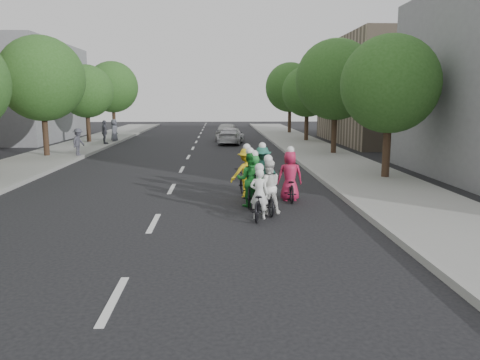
{
  "coord_description": "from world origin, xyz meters",
  "views": [
    {
      "loc": [
        1.8,
        -12.54,
        3.35
      ],
      "look_at": [
        2.42,
        1.08,
        1.0
      ],
      "focal_mm": 35.0,
      "sensor_mm": 36.0,
      "label": 1
    }
  ],
  "objects": [
    {
      "name": "tree_r_0",
      "position": [
        8.8,
        6.6,
        3.96
      ],
      "size": [
        4.0,
        4.0,
        5.97
      ],
      "color": "black",
      "rests_on": "ground"
    },
    {
      "name": "tree_r_2",
      "position": [
        8.8,
        24.6,
        3.96
      ],
      "size": [
        4.0,
        4.0,
        5.97
      ],
      "color": "black",
      "rests_on": "ground"
    },
    {
      "name": "bldg_sw",
      "position": [
        -16.0,
        28.0,
        4.0
      ],
      "size": [
        10.0,
        14.0,
        8.0
      ],
      "primitive_type": "cube",
      "color": "slate",
      "rests_on": "ground"
    },
    {
      "name": "cyclist_4",
      "position": [
        3.34,
        3.83,
        0.73
      ],
      "size": [
        1.14,
        1.61,
        1.87
      ],
      "rotation": [
        0.0,
        0.0,
        3.2
      ],
      "color": "black",
      "rests_on": "ground"
    },
    {
      "name": "follow_car_trail",
      "position": [
        2.54,
        26.62,
        0.73
      ],
      "size": [
        2.23,
        4.47,
        1.46
      ],
      "primitive_type": "imported",
      "rotation": [
        0.0,
        0.0,
        3.02
      ],
      "color": "silver",
      "rests_on": "ground"
    },
    {
      "name": "tree_l_3",
      "position": [
        -8.2,
        15.0,
        4.52
      ],
      "size": [
        4.8,
        4.8,
        6.93
      ],
      "color": "black",
      "rests_on": "ground"
    },
    {
      "name": "cyclist_2",
      "position": [
        4.17,
        2.83,
        0.63
      ],
      "size": [
        0.83,
        1.81,
        1.83
      ],
      "rotation": [
        0.0,
        0.0,
        3.12
      ],
      "color": "black",
      "rests_on": "ground"
    },
    {
      "name": "follow_car_lead",
      "position": [
        2.74,
        23.09,
        0.61
      ],
      "size": [
        2.34,
        4.44,
        1.23
      ],
      "primitive_type": "imported",
      "rotation": [
        0.0,
        0.0,
        2.99
      ],
      "color": "silver",
      "rests_on": "ground"
    },
    {
      "name": "tree_r_1",
      "position": [
        8.8,
        15.6,
        4.52
      ],
      "size": [
        4.8,
        4.8,
        6.93
      ],
      "color": "black",
      "rests_on": "ground"
    },
    {
      "name": "tree_l_5",
      "position": [
        -8.2,
        33.0,
        4.52
      ],
      "size": [
        4.8,
        4.8,
        6.93
      ],
      "color": "black",
      "rests_on": "ground"
    },
    {
      "name": "cyclist_5",
      "position": [
        2.9,
        1.97,
        0.64
      ],
      "size": [
        0.73,
        1.86,
        1.8
      ],
      "rotation": [
        0.0,
        0.0,
        3.26
      ],
      "color": "black",
      "rests_on": "ground"
    },
    {
      "name": "spectator_1",
      "position": [
        -6.49,
        21.95,
        1.01
      ],
      "size": [
        0.8,
        1.1,
        1.73
      ],
      "primitive_type": "imported",
      "rotation": [
        0.0,
        0.0,
        2.0
      ],
      "color": "#4A4C57",
      "rests_on": "sidewalk_left"
    },
    {
      "name": "bldg_se",
      "position": [
        16.0,
        24.0,
        4.0
      ],
      "size": [
        10.0,
        14.0,
        8.0
      ],
      "primitive_type": "cube",
      "color": "gray",
      "rests_on": "ground"
    },
    {
      "name": "cyclist_6",
      "position": [
        2.75,
        3.31,
        0.69
      ],
      "size": [
        1.22,
        1.91,
        1.88
      ],
      "rotation": [
        0.0,
        0.0,
        3.34
      ],
      "color": "black",
      "rests_on": "ground"
    },
    {
      "name": "sidewalk_left",
      "position": [
        -8.0,
        10.0,
        0.07
      ],
      "size": [
        4.0,
        80.0,
        0.15
      ],
      "primitive_type": "cube",
      "color": "gray",
      "rests_on": "ground"
    },
    {
      "name": "sidewalk_right",
      "position": [
        8.0,
        10.0,
        0.07
      ],
      "size": [
        4.0,
        80.0,
        0.15
      ],
      "primitive_type": "cube",
      "color": "gray",
      "rests_on": "ground"
    },
    {
      "name": "ground",
      "position": [
        0.0,
        0.0,
        0.0
      ],
      "size": [
        120.0,
        120.0,
        0.0
      ],
      "primitive_type": "plane",
      "color": "black",
      "rests_on": "ground"
    },
    {
      "name": "tree_l_4",
      "position": [
        -8.2,
        24.0,
        3.96
      ],
      "size": [
        4.0,
        4.0,
        5.97
      ],
      "color": "black",
      "rests_on": "ground"
    },
    {
      "name": "tree_r_3",
      "position": [
        8.8,
        33.6,
        4.52
      ],
      "size": [
        4.8,
        4.8,
        6.93
      ],
      "color": "black",
      "rests_on": "ground"
    },
    {
      "name": "cyclist_0",
      "position": [
        3.24,
        1.03,
        0.63
      ],
      "size": [
        0.83,
        1.75,
        1.77
      ],
      "rotation": [
        0.0,
        0.0,
        3.22
      ],
      "color": "black",
      "rests_on": "ground"
    },
    {
      "name": "cyclist_3",
      "position": [
        2.77,
        1.99,
        0.71
      ],
      "size": [
        0.91,
        1.78,
        1.89
      ],
      "rotation": [
        0.0,
        0.0,
        3.04
      ],
      "color": "black",
      "rests_on": "ground"
    },
    {
      "name": "spectator_0",
      "position": [
        -6.3,
        14.81,
        0.94
      ],
      "size": [
        0.83,
        1.13,
        1.57
      ],
      "primitive_type": "imported",
      "rotation": [
        0.0,
        0.0,
        1.31
      ],
      "color": "#464651",
      "rests_on": "sidewalk_left"
    },
    {
      "name": "curb_right",
      "position": [
        6.05,
        10.0,
        0.09
      ],
      "size": [
        0.18,
        80.0,
        0.18
      ],
      "primitive_type": "cube",
      "color": "#999993",
      "rests_on": "ground"
    },
    {
      "name": "curb_left",
      "position": [
        -6.05,
        10.0,
        0.09
      ],
      "size": [
        0.18,
        80.0,
        0.18
      ],
      "primitive_type": "cube",
      "color": "#999993",
      "rests_on": "ground"
    },
    {
      "name": "cyclist_1",
      "position": [
        2.93,
        0.47,
        0.54
      ],
      "size": [
        0.97,
        1.9,
        1.59
      ],
      "rotation": [
        0.0,
        0.0,
        2.95
      ],
      "color": "black",
      "rests_on": "ground"
    },
    {
      "name": "spectator_2",
      "position": [
        -6.33,
        24.34,
        1.0
      ],
      "size": [
        0.64,
        0.89,
        1.7
      ],
      "primitive_type": "imported",
      "rotation": [
        0.0,
        0.0,
        1.44
      ],
      "color": "#555763",
      "rests_on": "sidewalk_left"
    }
  ]
}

